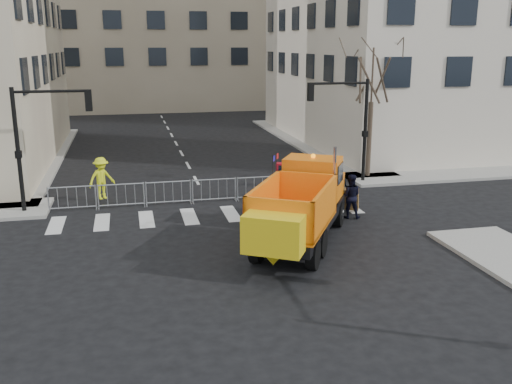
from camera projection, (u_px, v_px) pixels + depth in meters
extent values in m
plane|color=black|center=(240.00, 261.00, 19.27)|extent=(120.00, 120.00, 0.00)
cube|color=gray|center=(205.00, 195.00, 27.27)|extent=(64.00, 5.00, 0.15)
cylinder|color=black|center=(18.00, 152.00, 23.94)|extent=(0.18, 0.18, 5.40)
cylinder|color=black|center=(365.00, 132.00, 29.38)|extent=(0.18, 0.18, 5.40)
cube|color=black|center=(302.00, 220.00, 20.82)|extent=(5.15, 6.71, 0.41)
cylinder|color=black|center=(292.00, 210.00, 23.37)|extent=(0.79, 1.02, 1.00)
cylinder|color=black|center=(338.00, 214.00, 22.81)|extent=(0.79, 1.02, 1.00)
cylinder|color=black|center=(267.00, 237.00, 20.10)|extent=(0.79, 1.02, 1.00)
cylinder|color=black|center=(321.00, 243.00, 19.53)|extent=(0.79, 1.02, 1.00)
cylinder|color=black|center=(257.00, 248.00, 19.01)|extent=(0.79, 1.02, 1.00)
cylinder|color=black|center=(313.00, 255.00, 18.44)|extent=(0.79, 1.02, 1.00)
cube|color=orange|center=(318.00, 185.00, 23.34)|extent=(2.39, 2.23, 0.91)
cube|color=orange|center=(313.00, 178.00, 22.11)|extent=(2.55, 2.32, 1.64)
cylinder|color=silver|center=(334.00, 176.00, 21.12)|extent=(0.13, 0.13, 2.19)
cube|color=orange|center=(293.00, 204.00, 19.40)|extent=(4.01, 4.61, 1.50)
cube|color=yellow|center=(273.00, 234.00, 17.20)|extent=(2.03, 1.71, 1.18)
cube|color=brown|center=(325.00, 197.00, 25.00)|extent=(2.78, 1.94, 1.02)
imported|color=black|center=(316.00, 183.00, 26.33)|extent=(0.70, 0.52, 1.75)
imported|color=black|center=(350.00, 196.00, 23.82)|extent=(1.10, 0.98, 1.88)
imported|color=black|center=(339.00, 190.00, 24.58)|extent=(1.26, 1.05, 2.01)
imported|color=#E9F51C|center=(102.00, 178.00, 26.17)|extent=(1.45, 1.23, 1.95)
cube|color=red|center=(281.00, 174.00, 29.02)|extent=(0.58, 0.55, 1.10)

